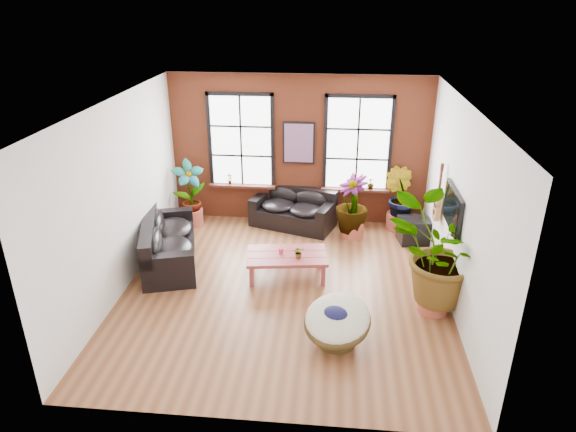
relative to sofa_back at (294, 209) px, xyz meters
name	(u,v)px	position (x,y,z in m)	size (l,w,h in m)	color
room	(286,201)	(0.08, -2.76, 1.35)	(6.04, 6.54, 3.54)	brown
sofa_back	(294,209)	(0.00, 0.00, 0.00)	(2.11, 1.49, 0.88)	black
sofa_left	(166,243)	(-2.45, -2.06, 0.03)	(1.61, 2.56, 0.94)	black
coffee_table	(287,257)	(0.07, -2.43, 0.04)	(1.64, 1.07, 0.59)	maroon
papasan_chair	(337,321)	(1.06, -4.42, 0.01)	(1.39, 1.39, 0.80)	#473619
poster	(299,143)	(0.08, 0.28, 1.55)	(0.74, 0.06, 0.98)	black
tv_wall_unit	(448,208)	(3.01, -2.31, 1.14)	(0.13, 1.86, 1.20)	black
media_box	(414,230)	(2.75, -0.64, -0.12)	(0.75, 0.65, 0.56)	black
pot_back_left	(192,217)	(-2.44, -0.20, -0.20)	(0.55, 0.55, 0.39)	#AE4C39
pot_back_right	(398,221)	(2.46, 0.02, -0.20)	(0.59, 0.59, 0.40)	#AE4C39
pot_right_wall	(433,302)	(2.74, -3.36, -0.21)	(0.68, 0.68, 0.38)	#AE4C39
pot_mid	(352,228)	(1.38, -0.48, -0.21)	(0.60, 0.60, 0.38)	#AE4C39
floor_plant_back_left	(190,191)	(-2.44, -0.22, 0.48)	(0.76, 0.52, 1.45)	#114016
floor_plant_back_right	(399,197)	(2.43, 0.01, 0.42)	(0.73, 0.59, 1.33)	#114016
floor_plant_right_wall	(439,255)	(2.74, -3.32, 0.70)	(1.68, 1.46, 1.87)	#114016
floor_plant_mid	(352,204)	(1.34, -0.48, 0.41)	(0.74, 0.74, 1.33)	#114016
table_plant	(299,252)	(0.31, -2.53, 0.21)	(0.20, 0.18, 0.23)	#114016
sill_plant_left	(230,179)	(-1.57, 0.23, 0.64)	(0.14, 0.10, 0.27)	#114016
sill_plant_right	(371,184)	(1.78, 0.23, 0.64)	(0.15, 0.15, 0.27)	#114016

